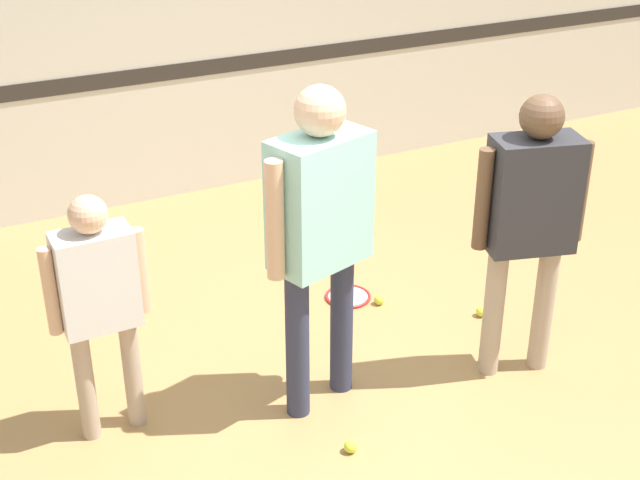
# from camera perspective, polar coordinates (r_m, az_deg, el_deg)

# --- Properties ---
(ground_plane) EXTENTS (16.00, 16.00, 0.00)m
(ground_plane) POSITION_cam_1_polar(r_m,az_deg,el_deg) (4.85, 3.91, -10.80)
(ground_plane) COLOR #A87F4C
(person_instructor) EXTENTS (0.64, 0.40, 1.76)m
(person_instructor) POSITION_cam_1_polar(r_m,az_deg,el_deg) (4.35, 0.00, 1.41)
(person_instructor) COLOR #2D334C
(person_instructor) RESTS_ON ground_plane
(person_student_left) EXTENTS (0.50, 0.21, 1.32)m
(person_student_left) POSITION_cam_1_polar(r_m,az_deg,el_deg) (4.39, -14.02, -3.26)
(person_student_left) COLOR tan
(person_student_left) RESTS_ON ground_plane
(person_student_right) EXTENTS (0.60, 0.36, 1.62)m
(person_student_right) POSITION_cam_1_polar(r_m,az_deg,el_deg) (4.78, 13.32, 1.96)
(person_student_right) COLOR tan
(person_student_right) RESTS_ON ground_plane
(racket_spare_on_floor) EXTENTS (0.43, 0.51, 0.03)m
(racket_spare_on_floor) POSITION_cam_1_polar(r_m,az_deg,el_deg) (5.80, 1.78, -3.72)
(racket_spare_on_floor) COLOR red
(racket_spare_on_floor) RESTS_ON ground_plane
(tennis_ball_near_instructor) EXTENTS (0.07, 0.07, 0.07)m
(tennis_ball_near_instructor) POSITION_cam_1_polar(r_m,az_deg,el_deg) (4.56, 1.97, -13.08)
(tennis_ball_near_instructor) COLOR #CCE038
(tennis_ball_near_instructor) RESTS_ON ground_plane
(tennis_ball_by_spare_racket) EXTENTS (0.07, 0.07, 0.07)m
(tennis_ball_by_spare_racket) POSITION_cam_1_polar(r_m,az_deg,el_deg) (5.74, 3.80, -3.84)
(tennis_ball_by_spare_racket) COLOR #CCE038
(tennis_ball_by_spare_racket) RESTS_ON ground_plane
(tennis_ball_stray_left) EXTENTS (0.07, 0.07, 0.07)m
(tennis_ball_stray_left) POSITION_cam_1_polar(r_m,az_deg,el_deg) (5.69, 10.28, -4.53)
(tennis_ball_stray_left) COLOR #CCE038
(tennis_ball_stray_left) RESTS_ON ground_plane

